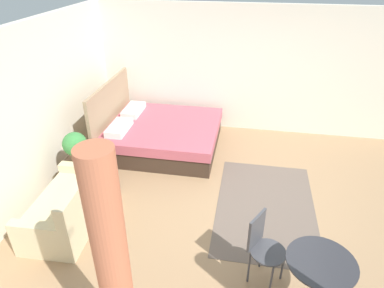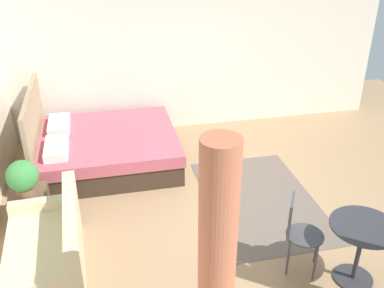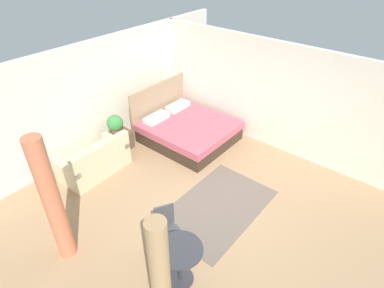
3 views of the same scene
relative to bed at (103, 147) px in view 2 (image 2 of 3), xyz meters
name	(u,v)px [view 2 (image 2 of 3)]	position (x,y,z in m)	size (l,w,h in m)	color
ground_plane	(245,203)	(-1.51, -1.82, -0.30)	(8.35, 9.66, 0.02)	#9E7A56
wall_right	(200,57)	(1.16, -1.82, 0.99)	(0.12, 6.66, 2.56)	silver
area_rug	(260,199)	(-1.49, -2.05, -0.28)	(2.30, 1.46, 0.01)	#66564C
bed	(103,147)	(0.00, 0.00, 0.00)	(1.91, 2.11, 1.27)	#38281E
couch	(49,253)	(-2.31, 0.67, -0.01)	(1.49, 0.85, 0.83)	beige
nightstand	(31,208)	(-1.34, 0.96, -0.05)	(0.47, 0.44, 0.47)	brown
potted_plant	(23,177)	(-1.44, 0.96, 0.46)	(0.38, 0.38, 0.49)	brown
balcony_table	(361,242)	(-3.12, -2.51, 0.22)	(0.70, 0.70, 0.72)	#2D2D33
cafe_chair_near_window	(298,228)	(-2.80, -1.95, 0.26)	(0.55, 0.55, 0.90)	#3F3F44
curtain_right	(216,281)	(-3.93, -0.72, 0.86)	(0.27, 0.27, 2.30)	#D1704C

